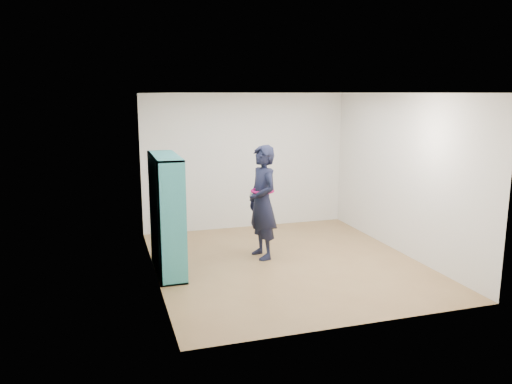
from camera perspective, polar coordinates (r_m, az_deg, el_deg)
name	(u,v)px	position (r m, az deg, el deg)	size (l,w,h in m)	color
floor	(286,263)	(7.88, 3.47, -8.05)	(4.50, 4.50, 0.00)	olive
ceiling	(288,93)	(7.44, 3.71, 11.22)	(4.50, 4.50, 0.00)	white
wall_left	(153,188)	(7.10, -11.69, 0.47)	(0.02, 4.50, 2.60)	white
wall_right	(402,174)	(8.46, 16.36, 1.94)	(0.02, 4.50, 2.60)	white
wall_back	(246,162)	(9.66, -1.15, 3.50)	(4.00, 0.02, 2.60)	white
wall_front	(360,214)	(5.55, 11.85, -2.52)	(4.00, 0.02, 2.60)	white
bookshelf	(165,216)	(7.40, -10.38, -2.71)	(0.38, 1.30, 1.73)	teal
person	(262,202)	(7.88, 0.74, -1.16)	(0.53, 0.72, 1.81)	black
smartphone	(251,195)	(7.87, -0.53, -0.31)	(0.05, 0.10, 0.14)	silver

